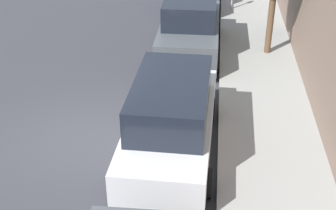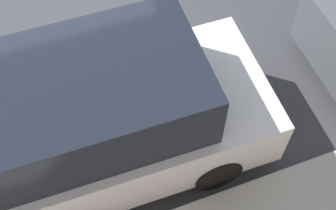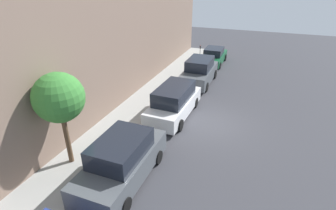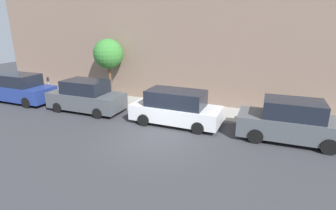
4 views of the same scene
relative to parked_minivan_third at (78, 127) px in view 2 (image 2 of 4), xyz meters
name	(u,v)px [view 2 (image 2 of 4)]	position (x,y,z in m)	size (l,w,h in m)	color
ground_plane	(63,35)	(-2.37, 0.21, -0.92)	(60.00, 60.00, 0.00)	#38383D
parked_minivan_third	(78,127)	(0.00, 0.00, 0.00)	(2.02, 4.94, 1.90)	silver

